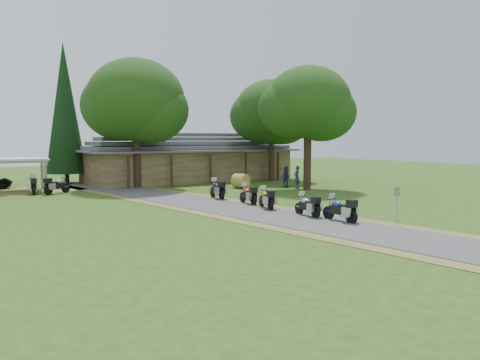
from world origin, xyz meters
TOP-DOWN VIEW (x-y plane):
  - ground at (0.00, 0.00)m, footprint 120.00×120.00m
  - driveway at (-0.50, 4.00)m, footprint 51.95×51.95m
  - lodge at (6.00, 24.00)m, footprint 21.40×9.40m
  - carport at (-11.01, 22.50)m, footprint 6.59×4.73m
  - motorcycle_row_a at (1.65, -1.68)m, footprint 0.73×2.02m
  - motorcycle_row_b at (1.35, 0.48)m, footprint 0.77×1.94m
  - motorcycle_row_c at (1.10, 3.96)m, footprint 1.15×2.05m
  - motorcycle_row_d at (1.38, 6.35)m, footprint 0.84×1.98m
  - motorcycle_row_e at (1.04, 9.78)m, footprint 0.98×2.18m
  - motorcycle_carport_a at (-9.40, 20.09)m, footprint 0.92×2.15m
  - motorcycle_carport_b at (-7.87, 19.01)m, footprint 2.16×1.61m
  - person_a at (10.39, 12.17)m, footprint 0.78×0.68m
  - person_b at (10.39, 13.83)m, footprint 0.67×0.66m
  - person_c at (10.01, 13.17)m, footprint 0.73×0.79m
  - hay_bale at (6.26, 14.71)m, footprint 1.56×1.50m
  - sign_post at (3.26, -3.92)m, footprint 0.34×0.06m
  - oak_lodge_left at (-1.03, 19.98)m, footprint 8.36×8.36m
  - oak_lodge_right at (12.84, 19.14)m, footprint 7.48×7.48m
  - oak_driveway at (10.32, 10.78)m, footprint 7.07×7.07m
  - cedar_near at (-5.21, 27.56)m, footprint 3.70×3.70m

SIDE VIEW (x-z plane):
  - ground at x=0.00m, z-range 0.00..0.00m
  - driveway at x=-0.50m, z-range 0.00..0.00m
  - hay_bale at x=6.26m, z-range 0.00..1.26m
  - motorcycle_row_b at x=1.35m, z-range 0.00..1.30m
  - motorcycle_row_d at x=1.38m, z-range 0.00..1.32m
  - motorcycle_row_c at x=1.10m, z-range 0.00..1.34m
  - motorcycle_row_a at x=1.65m, z-range 0.00..1.36m
  - motorcycle_carport_a at x=-9.40m, z-range 0.00..1.43m
  - motorcycle_carport_b at x=-7.87m, z-range 0.00..1.43m
  - motorcycle_row_e at x=1.04m, z-range 0.00..1.44m
  - sign_post at x=3.26m, z-range 0.00..1.90m
  - person_b at x=10.39m, z-range 0.00..1.92m
  - person_c at x=10.01m, z-range 0.00..2.26m
  - person_a at x=10.39m, z-range 0.00..2.26m
  - carport at x=-11.01m, z-range 0.00..2.69m
  - lodge at x=6.00m, z-range 0.00..4.90m
  - oak_lodge_right at x=12.84m, z-range 0.00..11.28m
  - oak_driveway at x=10.32m, z-range 0.00..11.67m
  - oak_lodge_left at x=-1.03m, z-range 0.00..12.19m
  - cedar_near at x=-5.21m, z-range 0.00..13.32m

